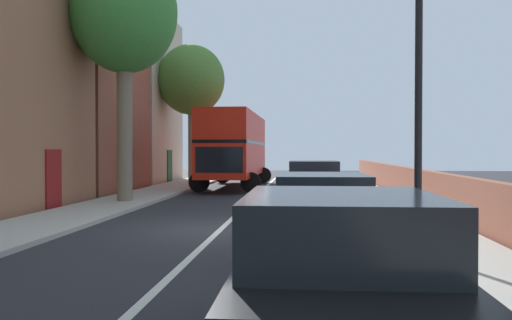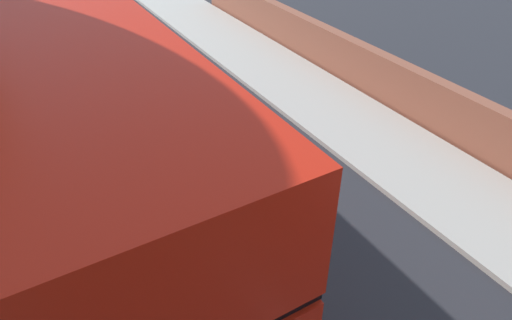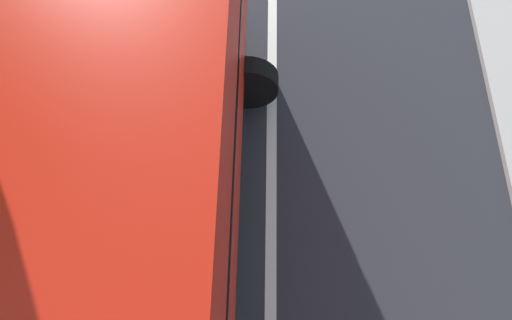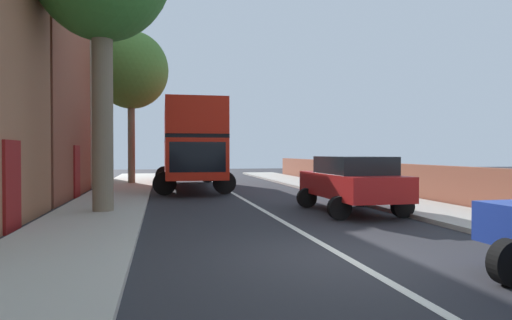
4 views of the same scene
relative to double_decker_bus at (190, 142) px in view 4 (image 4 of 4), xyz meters
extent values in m
plane|color=#28282D|center=(1.70, -15.94, -2.35)|extent=(84.00, 84.00, 0.00)
cube|color=silver|center=(1.70, -15.94, -2.35)|extent=(0.16, 54.00, 0.01)
cube|color=#B2ADA3|center=(-3.20, -15.94, -2.29)|extent=(2.60, 60.00, 0.12)
cube|color=maroon|center=(-4.77, -11.94, -1.30)|extent=(0.08, 1.10, 2.10)
cube|color=brown|center=(-6.80, -3.94, 2.03)|extent=(4.00, 7.68, 8.77)
cube|color=maroon|center=(-4.77, -3.94, -1.30)|extent=(0.08, 1.10, 2.10)
cube|color=beige|center=(-6.80, 4.06, 3.03)|extent=(4.00, 7.68, 10.76)
cube|color=#194C23|center=(-4.77, 4.06, -1.30)|extent=(0.08, 1.10, 2.10)
cube|color=red|center=(0.00, 0.01, -0.80)|extent=(2.53, 11.10, 1.70)
cube|color=black|center=(0.00, 0.01, 0.13)|extent=(2.56, 10.99, 0.16)
cube|color=red|center=(0.00, 0.01, 0.96)|extent=(2.53, 11.10, 1.50)
cube|color=black|center=(-0.02, -5.52, -0.72)|extent=(2.20, 0.07, 1.19)
cylinder|color=black|center=(1.27, -3.77, -1.85)|extent=(1.00, 0.30, 1.00)
cylinder|color=black|center=(-1.29, -3.76, -1.85)|extent=(1.00, 0.30, 1.00)
cylinder|color=black|center=(1.29, 3.78, -1.85)|extent=(1.00, 0.30, 1.00)
cylinder|color=black|center=(-1.27, 3.78, -1.85)|extent=(1.00, 0.30, 1.00)
cylinder|color=black|center=(3.23, -17.93, -2.03)|extent=(0.64, 0.23, 0.64)
cube|color=#AD1919|center=(4.20, -10.48, -1.53)|extent=(1.84, 4.43, 0.70)
cube|color=black|center=(4.20, -10.70, -0.92)|extent=(1.69, 2.44, 0.52)
cylinder|color=black|center=(3.26, -9.11, -2.03)|extent=(0.64, 0.22, 0.64)
cylinder|color=black|center=(5.13, -9.10, -2.03)|extent=(0.64, 0.22, 0.64)
cylinder|color=black|center=(3.27, -11.85, -2.03)|extent=(0.64, 0.22, 0.64)
cylinder|color=black|center=(5.14, -11.85, -2.03)|extent=(0.64, 0.22, 0.64)
cylinder|color=#7A6B56|center=(-3.05, 2.67, 0.39)|extent=(0.39, 0.39, 5.26)
ellipsoid|color=#47752D|center=(-3.05, 2.67, 4.05)|extent=(4.09, 4.09, 4.30)
cylinder|color=#7A6B56|center=(-3.08, -9.48, 0.90)|extent=(0.59, 0.59, 6.27)
camera|label=1|loc=(3.88, -29.76, -0.30)|focal=37.70mm
camera|label=2|loc=(-0.75, -7.58, 3.76)|focal=31.57mm
camera|label=3|loc=(1.52, -0.78, 4.73)|focal=35.48mm
camera|label=4|loc=(-1.41, -23.11, -0.54)|focal=31.39mm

